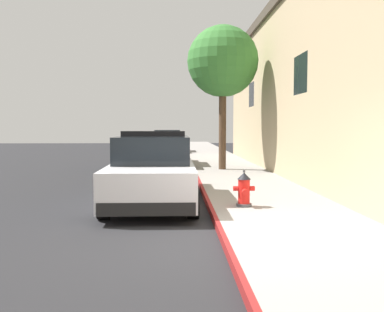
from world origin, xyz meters
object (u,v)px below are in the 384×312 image
object	(u,v)px
police_cruiser	(153,171)
parked_car_silver_ahead	(165,151)
parked_car_dark_far	(168,142)
street_tree	(223,62)
fire_hydrant	(244,189)

from	to	relation	value
police_cruiser	parked_car_silver_ahead	bearing A→B (deg)	89.46
parked_car_dark_far	street_tree	bearing A→B (deg)	-79.16
street_tree	fire_hydrant	bearing A→B (deg)	-92.97
street_tree	police_cruiser	bearing A→B (deg)	-109.78
parked_car_silver_ahead	fire_hydrant	size ratio (longest dim) A/B	6.37
fire_hydrant	street_tree	bearing A→B (deg)	87.03
parked_car_silver_ahead	fire_hydrant	bearing A→B (deg)	-79.55
fire_hydrant	street_tree	size ratio (longest dim) A/B	0.14
parked_car_dark_far	fire_hydrant	world-z (taller)	parked_car_dark_far
police_cruiser	fire_hydrant	distance (m)	2.32
parked_car_silver_ahead	fire_hydrant	world-z (taller)	parked_car_silver_ahead
parked_car_silver_ahead	street_tree	bearing A→B (deg)	-45.20
police_cruiser	street_tree	size ratio (longest dim) A/B	0.88
fire_hydrant	parked_car_dark_far	bearing A→B (deg)	95.52
parked_car_dark_far	street_tree	size ratio (longest dim) A/B	0.88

